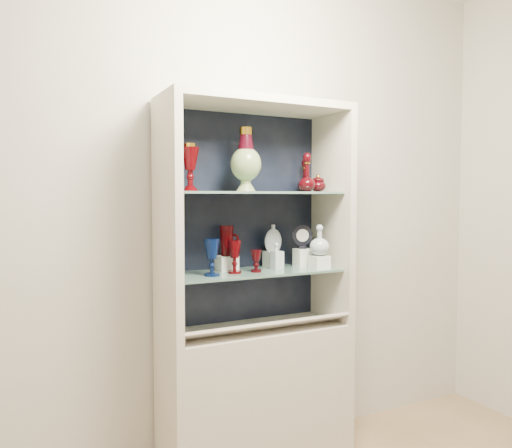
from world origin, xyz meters
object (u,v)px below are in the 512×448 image
cobalt_goblet (212,257)px  ruby_pitcher (227,241)px  pedestal_lamp_right (190,167)px  ruby_goblet_small (256,261)px  pedestal_lamp_left (170,165)px  enamel_urn (246,160)px  clear_square_bottle (276,256)px  ruby_decanter_a (307,170)px  lidded_bowl (318,183)px  ruby_goblet_tall (235,257)px  flat_flask (273,237)px  cameo_medallion (302,236)px  ruby_decanter_b (305,174)px  clear_round_decanter (320,241)px

cobalt_goblet → ruby_pitcher: size_ratio=1.14×
pedestal_lamp_right → ruby_pitcher: 0.44m
ruby_goblet_small → ruby_pitcher: ruby_pitcher is taller
pedestal_lamp_left → enamel_urn: enamel_urn is taller
clear_square_bottle → pedestal_lamp_left: bearing=174.2°
enamel_urn → ruby_decanter_a: size_ratio=1.39×
enamel_urn → lidded_bowl: enamel_urn is taller
ruby_pitcher → clear_square_bottle: 0.28m
enamel_urn → ruby_goblet_tall: size_ratio=1.94×
ruby_goblet_small → flat_flask: (0.17, 0.12, 0.11)m
flat_flask → ruby_goblet_small: bearing=-147.3°
pedestal_lamp_left → ruby_goblet_small: (0.43, -0.10, -0.49)m
ruby_goblet_small → clear_square_bottle: size_ratio=0.81×
clear_square_bottle → lidded_bowl: bearing=-3.5°
flat_flask → cameo_medallion: flat_flask is taller
ruby_pitcher → cameo_medallion: ruby_pitcher is taller
clear_square_bottle → ruby_goblet_tall: bearing=-173.8°
ruby_goblet_tall → ruby_decanter_b: bearing=13.8°
cameo_medallion → flat_flask: bearing=-177.6°
ruby_decanter_a → cobalt_goblet: bearing=179.8°
ruby_goblet_tall → ruby_decanter_a: bearing=-4.0°
ruby_pitcher → cameo_medallion: 0.45m
cobalt_goblet → enamel_urn: bearing=10.2°
cameo_medallion → ruby_goblet_small: bearing=-147.4°
enamel_urn → cobalt_goblet: size_ratio=1.78×
enamel_urn → clear_square_bottle: size_ratio=2.27×
flat_flask → ruby_decanter_a: bearing=-50.0°
pedestal_lamp_left → clear_round_decanter: 0.90m
ruby_goblet_tall → cameo_medallion: cameo_medallion is taller
cobalt_goblet → clear_square_bottle: cobalt_goblet is taller
flat_flask → clear_round_decanter: 0.26m
enamel_urn → ruby_pitcher: (-0.07, 0.09, -0.42)m
ruby_goblet_tall → cobalt_goblet: bearing=-168.4°
ruby_pitcher → ruby_goblet_small: bearing=-26.2°
flat_flask → cameo_medallion: size_ratio=1.10×
ruby_decanter_a → ruby_pitcher: (-0.42, 0.13, -0.38)m
ruby_pitcher → cameo_medallion: (0.44, -0.04, 0.01)m
lidded_bowl → clear_square_bottle: (-0.26, 0.02, -0.40)m
ruby_pitcher → ruby_decanter_a: bearing=0.9°
ruby_pitcher → cobalt_goblet: bearing=-118.4°
pedestal_lamp_right → ruby_pitcher: bearing=11.8°
ruby_decanter_b → lidded_bowl: size_ratio=2.08×
ruby_decanter_b → flat_flask: size_ratio=1.34×
pedestal_lamp_right → flat_flask: size_ratio=1.56×
lidded_bowl → cobalt_goblet: size_ratio=0.53×
ruby_decanter_b → pedestal_lamp_right: bearing=-174.6°
pedestal_lamp_right → cobalt_goblet: bearing=-45.8°
ruby_decanter_a → ruby_decanter_b: ruby_decanter_a is taller
ruby_decanter_a → cameo_medallion: 0.38m
enamel_urn → flat_flask: 0.48m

